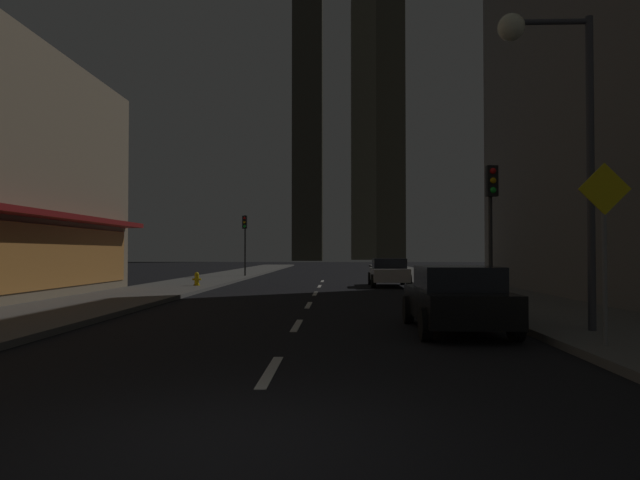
% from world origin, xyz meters
% --- Properties ---
extents(ground_plane, '(78.00, 136.00, 0.10)m').
position_xyz_m(ground_plane, '(0.00, 32.00, -0.05)').
color(ground_plane, black).
extents(sidewalk_right, '(4.00, 76.00, 0.15)m').
position_xyz_m(sidewalk_right, '(7.00, 32.00, 0.07)').
color(sidewalk_right, '#605E59').
rests_on(sidewalk_right, ground).
extents(sidewalk_left, '(4.00, 76.00, 0.15)m').
position_xyz_m(sidewalk_left, '(-7.00, 32.00, 0.07)').
color(sidewalk_left, '#605E59').
rests_on(sidewalk_left, ground).
extents(lane_marking_center, '(0.16, 33.40, 0.01)m').
position_xyz_m(lane_marking_center, '(0.00, 13.60, 0.01)').
color(lane_marking_center, silver).
rests_on(lane_marking_center, ground).
extents(skyscraper_distant_tall, '(6.39, 8.00, 76.22)m').
position_xyz_m(skyscraper_distant_tall, '(-5.75, 116.85, 38.11)').
color(skyscraper_distant_tall, '#2E2B22').
rests_on(skyscraper_distant_tall, ground).
extents(skyscraper_distant_mid, '(6.01, 6.35, 65.06)m').
position_xyz_m(skyscraper_distant_mid, '(7.09, 133.84, 32.53)').
color(skyscraper_distant_mid, '#4C4939').
rests_on(skyscraper_distant_mid, ground).
extents(skyscraper_distant_short, '(8.05, 8.01, 74.07)m').
position_xyz_m(skyscraper_distant_short, '(15.11, 150.95, 37.03)').
color(skyscraper_distant_short, '#353227').
rests_on(skyscraper_distant_short, ground).
extents(car_parked_near, '(1.98, 4.24, 1.45)m').
position_xyz_m(car_parked_near, '(3.60, 7.48, 0.74)').
color(car_parked_near, black).
rests_on(car_parked_near, ground).
extents(car_parked_far, '(1.98, 4.24, 1.45)m').
position_xyz_m(car_parked_far, '(3.60, 24.25, 0.74)').
color(car_parked_far, silver).
rests_on(car_parked_far, ground).
extents(fire_hydrant_far_left, '(0.42, 0.30, 0.65)m').
position_xyz_m(fire_hydrant_far_left, '(-5.90, 22.02, 0.45)').
color(fire_hydrant_far_left, gold).
rests_on(fire_hydrant_far_left, sidewalk_left).
extents(traffic_light_near_right, '(0.32, 0.48, 4.20)m').
position_xyz_m(traffic_light_near_right, '(5.50, 11.59, 3.19)').
color(traffic_light_near_right, '#2D2D2D').
rests_on(traffic_light_near_right, sidewalk_right).
extents(traffic_light_far_left, '(0.32, 0.48, 4.20)m').
position_xyz_m(traffic_light_far_left, '(-5.50, 33.56, 3.19)').
color(traffic_light_far_left, '#2D2D2D').
rests_on(traffic_light_far_left, sidewalk_left).
extents(street_lamp_right, '(1.96, 0.56, 6.58)m').
position_xyz_m(street_lamp_right, '(5.38, 6.66, 5.07)').
color(street_lamp_right, '#38383D').
rests_on(street_lamp_right, sidewalk_right).
extents(pedestrian_crossing_sign, '(0.91, 0.08, 3.15)m').
position_xyz_m(pedestrian_crossing_sign, '(5.60, 4.80, 2.02)').
color(pedestrian_crossing_sign, slate).
rests_on(pedestrian_crossing_sign, sidewalk_right).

